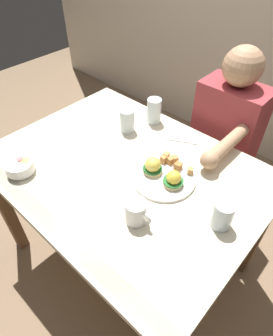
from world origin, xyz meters
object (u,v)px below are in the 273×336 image
(water_glass_near, at_px, (154,112))
(water_glass_far, at_px, (127,122))
(coffee_mug, at_px, (136,212))
(dining_table, at_px, (126,184))
(fork, at_px, (184,141))
(eggs_benedict_plate, at_px, (164,174))
(water_glass_extra, at_px, (222,216))
(diner_person, at_px, (223,138))
(fruit_bowl, at_px, (20,167))

(water_glass_near, bearing_deg, water_glass_far, -107.21)
(coffee_mug, relative_size, water_glass_near, 0.84)
(dining_table, distance_m, fork, 0.36)
(eggs_benedict_plate, bearing_deg, water_glass_extra, -8.69)
(water_glass_near, bearing_deg, eggs_benedict_plate, -44.45)
(water_glass_far, relative_size, water_glass_extra, 1.05)
(coffee_mug, xyz_separation_m, water_glass_far, (-0.42, 0.39, 0.00))
(coffee_mug, bearing_deg, diner_person, 95.06)
(fruit_bowl, height_order, water_glass_far, water_glass_far)
(fruit_bowl, distance_m, coffee_mug, 0.56)
(diner_person, bearing_deg, eggs_benedict_plate, -89.37)
(water_glass_near, distance_m, water_glass_far, 0.16)
(dining_table, distance_m, diner_person, 0.62)
(water_glass_extra, relative_size, diner_person, 0.10)
(coffee_mug, relative_size, fork, 0.77)
(dining_table, distance_m, fruit_bowl, 0.47)
(fork, distance_m, diner_person, 0.30)
(water_glass_far, xyz_separation_m, diner_person, (0.35, 0.39, -0.14))
(water_glass_near, relative_size, water_glass_extra, 1.17)
(coffee_mug, height_order, water_glass_far, water_glass_far)
(eggs_benedict_plate, xyz_separation_m, coffee_mug, (0.06, -0.24, 0.03))
(fork, height_order, water_glass_near, water_glass_near)
(coffee_mug, bearing_deg, water_glass_extra, 38.96)
(dining_table, relative_size, fork, 8.31)
(dining_table, xyz_separation_m, water_glass_near, (-0.14, 0.36, 0.16))
(dining_table, bearing_deg, diner_person, 74.93)
(fruit_bowl, height_order, fork, fruit_bowl)
(fruit_bowl, bearing_deg, eggs_benedict_plate, 38.85)
(dining_table, relative_size, water_glass_far, 10.14)
(water_glass_far, bearing_deg, diner_person, 48.36)
(fruit_bowl, xyz_separation_m, water_glass_extra, (0.78, 0.34, 0.02))
(water_glass_far, bearing_deg, coffee_mug, -42.84)
(eggs_benedict_plate, distance_m, water_glass_near, 0.43)
(dining_table, height_order, diner_person, diner_person)
(fruit_bowl, distance_m, water_glass_near, 0.71)
(coffee_mug, xyz_separation_m, diner_person, (-0.07, 0.78, -0.14))
(eggs_benedict_plate, height_order, fork, eggs_benedict_plate)
(water_glass_extra, bearing_deg, fruit_bowl, -156.46)
(eggs_benedict_plate, distance_m, coffee_mug, 0.25)
(diner_person, bearing_deg, water_glass_extra, -62.43)
(fork, xyz_separation_m, water_glass_near, (-0.22, 0.03, 0.05))
(fruit_bowl, relative_size, fork, 0.83)
(coffee_mug, height_order, fork, coffee_mug)
(water_glass_extra, bearing_deg, eggs_benedict_plate, 171.31)
(fruit_bowl, xyz_separation_m, water_glass_far, (0.12, 0.53, 0.02))
(dining_table, height_order, water_glass_extra, water_glass_extra)
(water_glass_near, bearing_deg, fruit_bowl, -104.01)
(eggs_benedict_plate, distance_m, fruit_bowl, 0.61)
(dining_table, relative_size, fruit_bowl, 10.00)
(dining_table, xyz_separation_m, fruit_bowl, (-0.31, -0.32, 0.14))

